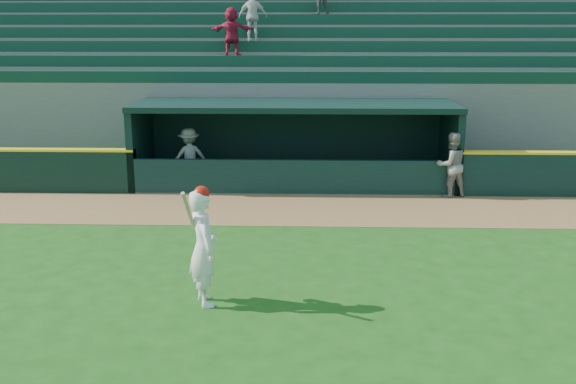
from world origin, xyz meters
name	(u,v)px	position (x,y,z in m)	size (l,w,h in m)	color
ground	(285,281)	(0.00, 0.00, 0.00)	(120.00, 120.00, 0.00)	#1B4B12
warning_track	(292,209)	(0.00, 4.90, 0.01)	(40.00, 3.00, 0.01)	olive
dugout_player_front	(451,165)	(4.36, 6.39, 0.90)	(0.88, 0.68, 1.81)	gray
dugout_player_inside	(189,157)	(-3.13, 7.55, 0.86)	(1.11, 0.64, 1.72)	#A9AAA4
dugout	(295,138)	(0.00, 8.00, 1.36)	(9.40, 2.80, 2.46)	#63635F
stands	(298,90)	(0.00, 12.57, 2.39)	(34.50, 6.25, 7.61)	slate
batter_at_plate	(203,246)	(-1.33, -1.03, 1.02)	(0.73, 0.91, 2.07)	white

